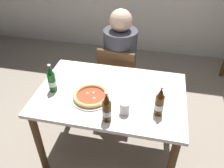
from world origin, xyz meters
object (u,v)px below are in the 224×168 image
Objects in this scene: pizza_margherita_near at (91,96)px; chair_behind_table at (118,76)px; napkin_with_cutlery at (97,76)px; paper_cup at (125,108)px; diner_seated at (120,66)px; beer_bottle_left at (107,109)px; beer_bottle_right at (52,80)px; dining_table_main at (111,103)px; beer_bottle_center at (159,103)px.

chair_behind_table is at bearing 83.37° from pizza_margherita_near.
paper_cup is at bearing -51.92° from napkin_with_cutlery.
diner_seated is at bearing 102.75° from paper_cup.
beer_bottle_right is at bearing 155.28° from beer_bottle_left.
dining_table_main is 3.88× the size of pizza_margherita_near.
beer_bottle_center is at bearing 124.70° from chair_behind_table.
pizza_margherita_near is 0.30m from paper_cup.
pizza_margherita_near is at bearing 159.89° from paper_cup.
beer_bottle_center is (0.39, -0.16, 0.22)m from dining_table_main.
napkin_with_cutlery is at bearing 112.37° from beer_bottle_left.
chair_behind_table is at bearing 95.79° from beer_bottle_left.
diner_seated is at bearing -91.97° from chair_behind_table.
diner_seated is 4.89× the size of beer_bottle_right.
paper_cup is at bearing -77.25° from diner_seated.
chair_behind_table reaches higher than pizza_margherita_near.
beer_bottle_left is (0.09, -0.96, 0.27)m from diner_seated.
beer_bottle_left reaches higher than chair_behind_table.
chair_behind_table is at bearing 94.95° from dining_table_main.
pizza_margherita_near is 0.53m from beer_bottle_center.
chair_behind_table reaches higher than paper_cup.
pizza_margherita_near is 1.25× the size of beer_bottle_left.
beer_bottle_left is at bearing -48.82° from pizza_margherita_near.
beer_bottle_left is (0.04, -0.30, 0.22)m from dining_table_main.
napkin_with_cutlery is 0.51m from paper_cup.
beer_bottle_left is at bearing -138.81° from paper_cup.
pizza_margherita_near reaches higher than napkin_with_cutlery.
diner_seated is 0.91m from paper_cup.
pizza_margherita_near is at bearing -84.36° from napkin_with_cutlery.
beer_bottle_right is 2.60× the size of paper_cup.
dining_table_main is at bearing 125.92° from paper_cup.
beer_bottle_center reaches higher than dining_table_main.
beer_bottle_right is 1.24× the size of napkin_with_cutlery.
chair_behind_table is 2.75× the size of pizza_margherita_near.
beer_bottle_left is 2.60× the size of paper_cup.
beer_bottle_right reaches higher than chair_behind_table.
chair_behind_table reaches higher than napkin_with_cutlery.
dining_table_main is 0.66m from diner_seated.
dining_table_main is 0.22m from pizza_margherita_near.
dining_table_main is 0.63m from chair_behind_table.
diner_seated is 0.51m from napkin_with_cutlery.
dining_table_main is at bearing 36.92° from pizza_margherita_near.
chair_behind_table is 3.44× the size of beer_bottle_right.
beer_bottle_right is at bearing 173.64° from beer_bottle_center.
beer_bottle_right reaches higher than pizza_margherita_near.
napkin_with_cutlery is 2.10× the size of paper_cup.
dining_table_main is 0.30m from paper_cup.
beer_bottle_right is at bearing -171.65° from dining_table_main.
beer_bottle_right is 0.63m from paper_cup.
paper_cup is at bearing 108.90° from chair_behind_table.
beer_bottle_left is at bearing 100.78° from chair_behind_table.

